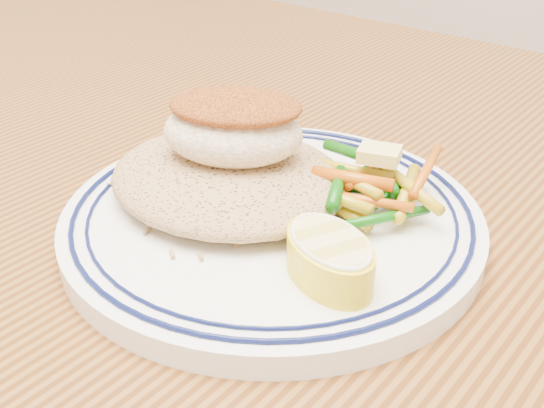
{
  "coord_description": "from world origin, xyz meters",
  "views": [
    {
      "loc": [
        0.23,
        -0.29,
        0.98
      ],
      "look_at": [
        0.0,
        -0.01,
        0.77
      ],
      "focal_mm": 45.0,
      "sensor_mm": 36.0,
      "label": 1
    }
  ],
  "objects_px": {
    "rice_pilaf": "(228,173)",
    "fish_fillet": "(233,126)",
    "dining_table": "(279,338)",
    "plate": "(272,219)",
    "lemon_wedge": "(330,256)",
    "vegetable_pile": "(373,185)"
  },
  "relations": [
    {
      "from": "rice_pilaf",
      "to": "lemon_wedge",
      "type": "relative_size",
      "value": 2.07
    },
    {
      "from": "dining_table",
      "to": "lemon_wedge",
      "type": "height_order",
      "value": "lemon_wedge"
    },
    {
      "from": "plate",
      "to": "lemon_wedge",
      "type": "relative_size",
      "value": 3.4
    },
    {
      "from": "plate",
      "to": "fish_fillet",
      "type": "distance_m",
      "value": 0.06
    },
    {
      "from": "dining_table",
      "to": "plate",
      "type": "bearing_deg",
      "value": -74.77
    },
    {
      "from": "dining_table",
      "to": "plate",
      "type": "distance_m",
      "value": 0.11
    },
    {
      "from": "dining_table",
      "to": "lemon_wedge",
      "type": "xyz_separation_m",
      "value": [
        0.07,
        -0.05,
        0.13
      ]
    },
    {
      "from": "rice_pilaf",
      "to": "lemon_wedge",
      "type": "xyz_separation_m",
      "value": [
        0.1,
        -0.03,
        -0.0
      ]
    },
    {
      "from": "rice_pilaf",
      "to": "vegetable_pile",
      "type": "relative_size",
      "value": 1.47
    },
    {
      "from": "vegetable_pile",
      "to": "dining_table",
      "type": "bearing_deg",
      "value": -145.22
    },
    {
      "from": "rice_pilaf",
      "to": "fish_fillet",
      "type": "relative_size",
      "value": 1.47
    },
    {
      "from": "rice_pilaf",
      "to": "lemon_wedge",
      "type": "bearing_deg",
      "value": -18.54
    },
    {
      "from": "dining_table",
      "to": "vegetable_pile",
      "type": "xyz_separation_m",
      "value": [
        0.05,
        0.03,
        0.13
      ]
    },
    {
      "from": "lemon_wedge",
      "to": "fish_fillet",
      "type": "bearing_deg",
      "value": 158.42
    },
    {
      "from": "vegetable_pile",
      "to": "plate",
      "type": "bearing_deg",
      "value": -133.57
    },
    {
      "from": "rice_pilaf",
      "to": "vegetable_pile",
      "type": "height_order",
      "value": "rice_pilaf"
    },
    {
      "from": "vegetable_pile",
      "to": "fish_fillet",
      "type": "bearing_deg",
      "value": -152.67
    },
    {
      "from": "rice_pilaf",
      "to": "plate",
      "type": "bearing_deg",
      "value": 1.1
    },
    {
      "from": "rice_pilaf",
      "to": "vegetable_pile",
      "type": "bearing_deg",
      "value": 30.52
    },
    {
      "from": "rice_pilaf",
      "to": "dining_table",
      "type": "bearing_deg",
      "value": 23.43
    },
    {
      "from": "rice_pilaf",
      "to": "lemon_wedge",
      "type": "distance_m",
      "value": 0.11
    },
    {
      "from": "dining_table",
      "to": "rice_pilaf",
      "type": "relative_size",
      "value": 9.66
    }
  ]
}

